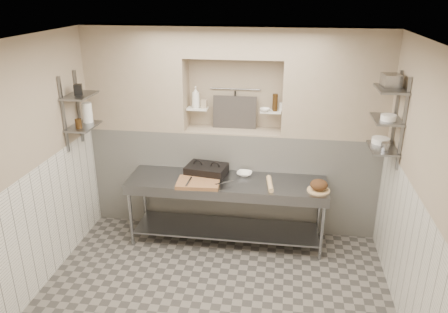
% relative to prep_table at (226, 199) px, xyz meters
% --- Properties ---
extents(floor, '(4.00, 3.90, 0.10)m').
position_rel_prep_table_xyz_m(floor, '(0.02, -1.18, -0.69)').
color(floor, '#645E58').
rests_on(floor, ground).
extents(ceiling, '(4.00, 3.90, 0.10)m').
position_rel_prep_table_xyz_m(ceiling, '(0.02, -1.18, 2.21)').
color(ceiling, silver).
rests_on(ceiling, ground).
extents(wall_left, '(0.10, 3.90, 2.80)m').
position_rel_prep_table_xyz_m(wall_left, '(-2.03, -1.18, 0.76)').
color(wall_left, gray).
rests_on(wall_left, ground).
extents(wall_right, '(0.10, 3.90, 2.80)m').
position_rel_prep_table_xyz_m(wall_right, '(2.07, -1.18, 0.76)').
color(wall_right, gray).
rests_on(wall_right, ground).
extents(wall_back, '(4.00, 0.10, 2.80)m').
position_rel_prep_table_xyz_m(wall_back, '(0.02, 0.82, 0.76)').
color(wall_back, gray).
rests_on(wall_back, ground).
extents(backwall_lower, '(4.00, 0.40, 1.40)m').
position_rel_prep_table_xyz_m(backwall_lower, '(0.02, 0.57, 0.06)').
color(backwall_lower, silver).
rests_on(backwall_lower, floor).
extents(alcove_sill, '(1.30, 0.40, 0.02)m').
position_rel_prep_table_xyz_m(alcove_sill, '(0.02, 0.57, 0.77)').
color(alcove_sill, gray).
rests_on(alcove_sill, backwall_lower).
extents(backwall_pillar_left, '(1.35, 0.40, 1.40)m').
position_rel_prep_table_xyz_m(backwall_pillar_left, '(-1.31, 0.57, 1.46)').
color(backwall_pillar_left, gray).
rests_on(backwall_pillar_left, backwall_lower).
extents(backwall_pillar_right, '(1.35, 0.40, 1.40)m').
position_rel_prep_table_xyz_m(backwall_pillar_right, '(1.34, 0.57, 1.46)').
color(backwall_pillar_right, gray).
rests_on(backwall_pillar_right, backwall_lower).
extents(backwall_header, '(1.30, 0.40, 0.40)m').
position_rel_prep_table_xyz_m(backwall_header, '(0.02, 0.57, 1.96)').
color(backwall_header, gray).
rests_on(backwall_header, backwall_lower).
extents(wainscot_left, '(0.02, 3.90, 1.40)m').
position_rel_prep_table_xyz_m(wainscot_left, '(-1.97, -1.18, 0.06)').
color(wainscot_left, silver).
rests_on(wainscot_left, floor).
extents(wainscot_right, '(0.02, 3.90, 1.40)m').
position_rel_prep_table_xyz_m(wainscot_right, '(2.01, -1.18, 0.06)').
color(wainscot_right, silver).
rests_on(wainscot_right, floor).
extents(alcove_shelf_left, '(0.28, 0.16, 0.02)m').
position_rel_prep_table_xyz_m(alcove_shelf_left, '(-0.48, 0.57, 1.06)').
color(alcove_shelf_left, white).
rests_on(alcove_shelf_left, backwall_lower).
extents(alcove_shelf_right, '(0.28, 0.16, 0.02)m').
position_rel_prep_table_xyz_m(alcove_shelf_right, '(0.52, 0.57, 1.06)').
color(alcove_shelf_right, white).
rests_on(alcove_shelf_right, backwall_lower).
extents(utensil_rail, '(0.70, 0.02, 0.02)m').
position_rel_prep_table_xyz_m(utensil_rail, '(0.02, 0.74, 1.31)').
color(utensil_rail, gray).
rests_on(utensil_rail, wall_back).
extents(hanging_steel, '(0.02, 0.02, 0.30)m').
position_rel_prep_table_xyz_m(hanging_steel, '(0.02, 0.72, 1.14)').
color(hanging_steel, black).
rests_on(hanging_steel, utensil_rail).
extents(splash_panel, '(0.60, 0.08, 0.45)m').
position_rel_prep_table_xyz_m(splash_panel, '(0.02, 0.67, 1.00)').
color(splash_panel, '#383330').
rests_on(splash_panel, alcove_sill).
extents(shelf_rail_left_a, '(0.03, 0.03, 0.95)m').
position_rel_prep_table_xyz_m(shelf_rail_left_a, '(-1.96, 0.07, 1.16)').
color(shelf_rail_left_a, slate).
rests_on(shelf_rail_left_a, wall_left).
extents(shelf_rail_left_b, '(0.03, 0.03, 0.95)m').
position_rel_prep_table_xyz_m(shelf_rail_left_b, '(-1.96, -0.33, 1.16)').
color(shelf_rail_left_b, slate).
rests_on(shelf_rail_left_b, wall_left).
extents(wall_shelf_left_lower, '(0.30, 0.50, 0.02)m').
position_rel_prep_table_xyz_m(wall_shelf_left_lower, '(-1.82, -0.13, 0.96)').
color(wall_shelf_left_lower, slate).
rests_on(wall_shelf_left_lower, wall_left).
extents(wall_shelf_left_upper, '(0.30, 0.50, 0.03)m').
position_rel_prep_table_xyz_m(wall_shelf_left_upper, '(-1.82, -0.13, 1.36)').
color(wall_shelf_left_upper, slate).
rests_on(wall_shelf_left_upper, wall_left).
extents(shelf_rail_right_a, '(0.03, 0.03, 1.05)m').
position_rel_prep_table_xyz_m(shelf_rail_right_a, '(1.99, 0.07, 1.21)').
color(shelf_rail_right_a, slate).
rests_on(shelf_rail_right_a, wall_right).
extents(shelf_rail_right_b, '(0.03, 0.03, 1.05)m').
position_rel_prep_table_xyz_m(shelf_rail_right_b, '(1.99, -0.33, 1.21)').
color(shelf_rail_right_b, slate).
rests_on(shelf_rail_right_b, wall_right).
extents(wall_shelf_right_lower, '(0.30, 0.50, 0.02)m').
position_rel_prep_table_xyz_m(wall_shelf_right_lower, '(1.86, -0.13, 0.86)').
color(wall_shelf_right_lower, slate).
rests_on(wall_shelf_right_lower, wall_right).
extents(wall_shelf_right_mid, '(0.30, 0.50, 0.02)m').
position_rel_prep_table_xyz_m(wall_shelf_right_mid, '(1.86, -0.13, 1.21)').
color(wall_shelf_right_mid, slate).
rests_on(wall_shelf_right_mid, wall_right).
extents(wall_shelf_right_upper, '(0.30, 0.50, 0.03)m').
position_rel_prep_table_xyz_m(wall_shelf_right_upper, '(1.86, -0.13, 1.56)').
color(wall_shelf_right_upper, slate).
rests_on(wall_shelf_right_upper, wall_right).
extents(prep_table, '(2.60, 0.70, 0.90)m').
position_rel_prep_table_xyz_m(prep_table, '(0.00, 0.00, 0.00)').
color(prep_table, gray).
rests_on(prep_table, floor).
extents(panini_press, '(0.57, 0.45, 0.14)m').
position_rel_prep_table_xyz_m(panini_press, '(-0.29, 0.14, 0.33)').
color(panini_press, black).
rests_on(panini_press, prep_table).
extents(cutting_board, '(0.56, 0.41, 0.05)m').
position_rel_prep_table_xyz_m(cutting_board, '(-0.34, -0.17, 0.28)').
color(cutting_board, brown).
rests_on(cutting_board, prep_table).
extents(knife_blade, '(0.22, 0.17, 0.01)m').
position_rel_prep_table_xyz_m(knife_blade, '(-0.01, -0.16, 0.31)').
color(knife_blade, gray).
rests_on(knife_blade, cutting_board).
extents(tongs, '(0.03, 0.26, 0.02)m').
position_rel_prep_table_xyz_m(tongs, '(-0.45, -0.21, 0.31)').
color(tongs, gray).
rests_on(tongs, cutting_board).
extents(mixing_bowl, '(0.22, 0.22, 0.05)m').
position_rel_prep_table_xyz_m(mixing_bowl, '(0.21, 0.21, 0.28)').
color(mixing_bowl, white).
rests_on(mixing_bowl, prep_table).
extents(rolling_pin, '(0.11, 0.42, 0.06)m').
position_rel_prep_table_xyz_m(rolling_pin, '(0.57, -0.08, 0.29)').
color(rolling_pin, '#DDB671').
rests_on(rolling_pin, prep_table).
extents(bread_board, '(0.28, 0.28, 0.02)m').
position_rel_prep_table_xyz_m(bread_board, '(1.17, -0.13, 0.27)').
color(bread_board, '#DDB671').
rests_on(bread_board, prep_table).
extents(bread_loaf, '(0.22, 0.22, 0.13)m').
position_rel_prep_table_xyz_m(bread_loaf, '(1.17, -0.13, 0.34)').
color(bread_loaf, '#4C2D19').
rests_on(bread_loaf, bread_board).
extents(bottle_soap, '(0.12, 0.12, 0.29)m').
position_rel_prep_table_xyz_m(bottle_soap, '(-0.50, 0.56, 1.22)').
color(bottle_soap, white).
rests_on(bottle_soap, alcove_shelf_left).
extents(jar_alcove, '(0.08, 0.08, 0.12)m').
position_rel_prep_table_xyz_m(jar_alcove, '(-0.39, 0.57, 1.13)').
color(jar_alcove, gray).
rests_on(jar_alcove, alcove_shelf_left).
extents(bowl_alcove, '(0.17, 0.17, 0.04)m').
position_rel_prep_table_xyz_m(bowl_alcove, '(0.44, 0.51, 1.09)').
color(bowl_alcove, white).
rests_on(bowl_alcove, alcove_shelf_right).
extents(condiment_a, '(0.06, 0.06, 0.22)m').
position_rel_prep_table_xyz_m(condiment_a, '(0.56, 0.60, 1.18)').
color(condiment_a, black).
rests_on(condiment_a, alcove_shelf_right).
extents(condiment_b, '(0.06, 0.06, 0.23)m').
position_rel_prep_table_xyz_m(condiment_b, '(0.57, 0.55, 1.19)').
color(condiment_b, black).
rests_on(condiment_b, alcove_shelf_right).
extents(condiment_c, '(0.06, 0.06, 0.11)m').
position_rel_prep_table_xyz_m(condiment_c, '(0.65, 0.59, 1.12)').
color(condiment_c, white).
rests_on(condiment_c, alcove_shelf_right).
extents(jug_left, '(0.13, 0.13, 0.26)m').
position_rel_prep_table_xyz_m(jug_left, '(-1.82, 0.02, 1.10)').
color(jug_left, white).
rests_on(jug_left, wall_shelf_left_lower).
extents(jar_left, '(0.08, 0.08, 0.12)m').
position_rel_prep_table_xyz_m(jar_left, '(-1.82, -0.25, 1.03)').
color(jar_left, black).
rests_on(jar_left, wall_shelf_left_lower).
extents(box_left_upper, '(0.12, 0.12, 0.13)m').
position_rel_prep_table_xyz_m(box_left_upper, '(-1.82, -0.15, 1.44)').
color(box_left_upper, black).
rests_on(box_left_upper, wall_shelf_left_upper).
extents(bowl_right, '(0.21, 0.21, 0.06)m').
position_rel_prep_table_xyz_m(bowl_right, '(1.86, 0.01, 0.90)').
color(bowl_right, white).
rests_on(bowl_right, wall_shelf_right_lower).
extents(canister_right, '(0.10, 0.10, 0.10)m').
position_rel_prep_table_xyz_m(canister_right, '(1.86, -0.25, 0.92)').
color(canister_right, gray).
rests_on(canister_right, wall_shelf_right_lower).
extents(bowl_right_mid, '(0.17, 0.17, 0.06)m').
position_rel_prep_table_xyz_m(bowl_right_mid, '(1.86, -0.21, 1.25)').
color(bowl_right_mid, white).
rests_on(bowl_right_mid, wall_shelf_right_mid).
extents(basket_right, '(0.21, 0.24, 0.15)m').
position_rel_prep_table_xyz_m(basket_right, '(1.86, -0.09, 1.64)').
color(basket_right, gray).
rests_on(basket_right, wall_shelf_right_upper).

